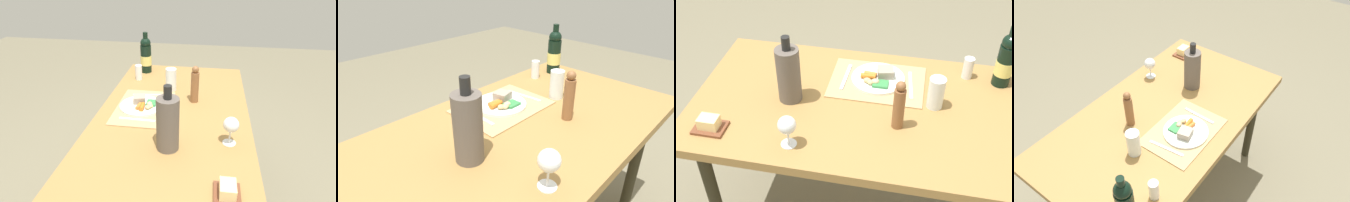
# 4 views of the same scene
# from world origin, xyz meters

# --- Properties ---
(dining_table) EXTENTS (1.49, 0.84, 0.77)m
(dining_table) POSITION_xyz_m (0.00, 0.00, 0.69)
(dining_table) COLOR olive
(dining_table) RESTS_ON ground_plane
(placemat) EXTENTS (0.43, 0.31, 0.01)m
(placemat) POSITION_xyz_m (-0.04, -0.17, 0.77)
(placemat) COLOR tan
(placemat) RESTS_ON dining_table
(dinner_plate) EXTENTS (0.25, 0.25, 0.05)m
(dinner_plate) POSITION_xyz_m (-0.05, -0.19, 0.79)
(dinner_plate) COLOR silver
(dinner_plate) RESTS_ON placemat
(fork) EXTENTS (0.04, 0.20, 0.00)m
(fork) POSITION_xyz_m (-0.20, -0.17, 0.78)
(fork) COLOR silver
(fork) RESTS_ON placemat
(knife) EXTENTS (0.02, 0.20, 0.00)m
(knife) POSITION_xyz_m (0.11, -0.18, 0.78)
(knife) COLOR silver
(knife) RESTS_ON placemat
(wine_glass) EXTENTS (0.07, 0.07, 0.14)m
(wine_glass) POSITION_xyz_m (0.24, 0.30, 0.87)
(wine_glass) COLOR white
(wine_glass) RESTS_ON dining_table
(salt_shaker) EXTENTS (0.05, 0.05, 0.10)m
(salt_shaker) POSITION_xyz_m (-0.45, -0.30, 0.82)
(salt_shaker) COLOR white
(salt_shaker) RESTS_ON dining_table
(cooler_bottle) EXTENTS (0.10, 0.10, 0.31)m
(cooler_bottle) POSITION_xyz_m (0.32, 0.02, 0.90)
(cooler_bottle) COLOR #5B524B
(cooler_bottle) RESTS_ON dining_table
(water_tumbler) EXTENTS (0.07, 0.07, 0.14)m
(water_tumbler) POSITION_xyz_m (-0.31, -0.05, 0.83)
(water_tumbler) COLOR silver
(water_tumbler) RESTS_ON dining_table
(pepper_mill) EXTENTS (0.05, 0.05, 0.23)m
(pepper_mill) POSITION_xyz_m (-0.17, 0.11, 0.88)
(pepper_mill) COLOR brown
(pepper_mill) RESTS_ON dining_table
(wine_bottle) EXTENTS (0.08, 0.08, 0.30)m
(wine_bottle) POSITION_xyz_m (-0.60, -0.28, 0.90)
(wine_bottle) COLOR black
(wine_bottle) RESTS_ON dining_table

